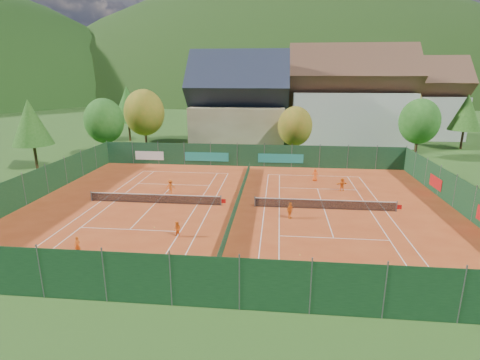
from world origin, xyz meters
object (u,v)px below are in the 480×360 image
object	(u,v)px
chalet	(239,108)
player_left_mid	(177,229)
hotel_block_b	(416,103)
player_right_near	(290,210)
player_left_far	(170,187)
ball_hopper	(444,276)
player_right_far_a	(315,175)
hotel_block_a	(350,102)
player_right_far_b	(342,184)
player_left_near	(78,245)

from	to	relation	value
chalet	player_left_mid	size ratio (longest dim) A/B	12.99
hotel_block_b	player_right_near	distance (m)	53.33
chalet	player_left_far	bearing A→B (deg)	-99.20
hotel_block_b	player_left_far	distance (m)	55.71
player_left_far	player_right_near	world-z (taller)	player_left_far
ball_hopper	player_left_far	world-z (taller)	player_left_far
ball_hopper	player_right_far_a	bearing A→B (deg)	104.21
hotel_block_b	player_right_far_a	distance (m)	41.30
hotel_block_a	player_left_far	distance (m)	40.89
player_right_near	player_right_far_a	xyz separation A→B (m)	(3.21, 12.16, 0.02)
hotel_block_b	ball_hopper	bearing A→B (deg)	-106.31
hotel_block_b	player_right_far_a	size ratio (longest dim) A/B	11.60
ball_hopper	player_left_far	size ratio (longest dim) A/B	0.52
player_left_far	player_right_far_b	xyz separation A→B (m)	(17.84, 2.81, -0.05)
hotel_block_a	player_right_near	xyz separation A→B (m)	(-11.22, -38.61, -6.66)
hotel_block_a	player_right_far_a	distance (m)	28.42
hotel_block_b	player_left_far	xyz separation A→B (m)	(-37.36, -40.91, -5.85)
chalet	hotel_block_b	world-z (taller)	chalet
ball_hopper	player_right_near	distance (m)	13.06
ball_hopper	player_right_far_a	world-z (taller)	player_right_far_a
ball_hopper	player_left_near	xyz separation A→B (m)	(-23.43, 1.49, 0.08)
hotel_block_b	hotel_block_a	bearing A→B (deg)	-150.26
hotel_block_a	player_left_far	world-z (taller)	hotel_block_a
hotel_block_a	player_right_far_b	world-z (taller)	hotel_block_a
chalet	ball_hopper	world-z (taller)	chalet
player_right_far_b	ball_hopper	bearing A→B (deg)	82.22
player_left_near	player_right_far_a	xyz separation A→B (m)	(17.90, 20.37, 0.10)
hotel_block_b	player_right_far_b	bearing A→B (deg)	-117.12
hotel_block_a	player_right_far_a	xyz separation A→B (m)	(-8.01, -26.45, -6.64)
chalet	player_right_near	xyz separation A→B (m)	(7.78, -32.61, -5.90)
hotel_block_a	player_left_far	bearing A→B (deg)	-125.37
hotel_block_b	player_left_near	bearing A→B (deg)	-126.05
chalet	player_right_near	bearing A→B (deg)	-76.59
hotel_block_a	hotel_block_b	size ratio (longest dim) A/B	1.25
chalet	player_right_near	world-z (taller)	chalet
player_left_near	player_right_near	xyz separation A→B (m)	(14.68, 8.21, 0.08)
player_left_mid	player_right_near	xyz separation A→B (m)	(8.60, 4.77, 0.10)
player_left_near	hotel_block_a	bearing A→B (deg)	62.91
chalet	hotel_block_a	size ratio (longest dim) A/B	0.75
ball_hopper	player_right_near	xyz separation A→B (m)	(-8.75, 9.70, 0.16)
chalet	player_left_far	distance (m)	27.88
player_left_near	ball_hopper	bearing A→B (deg)	-1.77
player_left_far	player_right_near	bearing A→B (deg)	146.37
player_left_far	player_right_near	xyz separation A→B (m)	(12.13, -5.70, -0.05)
hotel_block_b	player_left_mid	xyz separation A→B (m)	(-33.82, -51.38, -6.00)
player_left_mid	player_right_near	bearing A→B (deg)	58.48
hotel_block_b	player_right_near	bearing A→B (deg)	-118.42
player_left_mid	player_right_far_b	world-z (taller)	player_right_far_b
hotel_block_a	player_left_mid	size ratio (longest dim) A/B	17.32
chalet	player_right_near	size ratio (longest dim) A/B	11.25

